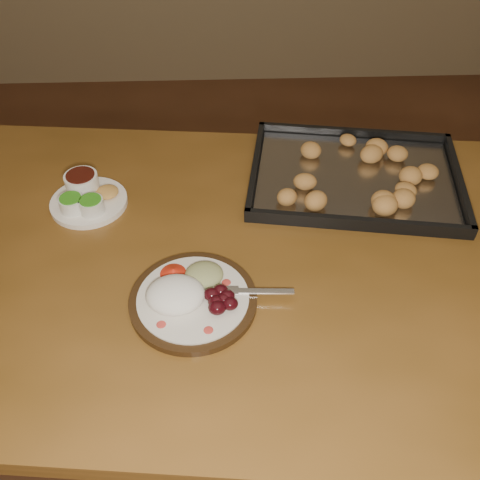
{
  "coord_description": "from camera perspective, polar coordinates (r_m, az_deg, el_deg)",
  "views": [
    {
      "loc": [
        -0.11,
        -0.95,
        1.54
      ],
      "look_at": [
        -0.08,
        -0.17,
        0.77
      ],
      "focal_mm": 40.0,
      "sensor_mm": 36.0,
      "label": 1
    }
  ],
  "objects": [
    {
      "name": "ground",
      "position": [
        1.81,
        2.44,
        -13.81
      ],
      "size": [
        4.0,
        4.0,
        0.0
      ],
      "primitive_type": "plane",
      "color": "brown",
      "rests_on": "ground"
    },
    {
      "name": "baking_tray",
      "position": [
        1.3,
        12.18,
        6.85
      ],
      "size": [
        0.54,
        0.43,
        0.05
      ],
      "rotation": [
        0.0,
        0.0,
        -0.16
      ],
      "color": "black",
      "rests_on": "dining_table"
    },
    {
      "name": "condiment_saucer",
      "position": [
        1.25,
        -16.08,
        4.5
      ],
      "size": [
        0.17,
        0.17,
        0.06
      ],
      "rotation": [
        0.0,
        0.0,
        0.14
      ],
      "color": "white",
      "rests_on": "dining_table"
    },
    {
      "name": "dining_table",
      "position": [
        1.17,
        -0.92,
        -4.9
      ],
      "size": [
        1.58,
        1.05,
        0.75
      ],
      "rotation": [
        0.0,
        0.0,
        -0.1
      ],
      "color": "brown",
      "rests_on": "ground"
    },
    {
      "name": "dinner_plate",
      "position": [
        1.0,
        -5.26,
        -5.94
      ],
      "size": [
        0.31,
        0.24,
        0.06
      ],
      "rotation": [
        0.0,
        0.0,
        -0.03
      ],
      "color": "black",
      "rests_on": "dining_table"
    }
  ]
}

